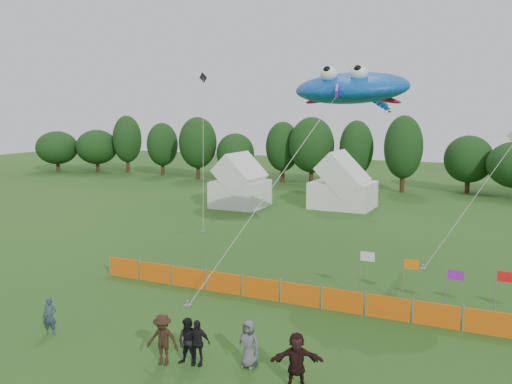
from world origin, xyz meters
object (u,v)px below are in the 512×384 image
at_px(barrier_fence, 300,294).
at_px(spectator_c, 163,340).
at_px(tent_right, 343,186).
at_px(spectator_a, 50,316).
at_px(tent_left, 240,185).
at_px(spectator_d, 197,342).
at_px(spectator_b, 189,342).
at_px(stingray_kite, 354,89).
at_px(spectator_e, 249,344).
at_px(spectator_f, 297,360).

height_order(barrier_fence, spectator_c, spectator_c).
distance_m(tent_right, spectator_a, 33.02).
height_order(tent_right, spectator_a, tent_right).
xyz_separation_m(tent_left, spectator_c, (12.17, -29.66, -1.06)).
bearing_deg(tent_left, spectator_c, -67.69).
height_order(spectator_a, spectator_d, spectator_d).
bearing_deg(tent_left, barrier_fence, -56.87).
relative_size(spectator_b, stingray_kite, 0.10).
xyz_separation_m(barrier_fence, spectator_e, (0.67, -6.63, 0.34)).
xyz_separation_m(spectator_a, spectator_c, (5.55, -0.25, 0.15)).
bearing_deg(barrier_fence, tent_right, 102.82).
xyz_separation_m(tent_right, spectator_b, (4.51, -32.83, -1.10)).
xyz_separation_m(spectator_b, spectator_c, (-0.84, -0.36, 0.06)).
bearing_deg(tent_right, tent_left, -157.42).
relative_size(tent_left, spectator_d, 2.72).
bearing_deg(spectator_a, stingray_kite, 38.06).
distance_m(tent_left, barrier_fence, 26.19).
bearing_deg(spectator_d, spectator_b, -160.91).
bearing_deg(spectator_e, tent_right, 104.61).
distance_m(tent_left, spectator_e, 32.23).
bearing_deg(spectator_e, spectator_d, -156.83).
bearing_deg(barrier_fence, spectator_b, -99.83).
relative_size(tent_right, spectator_e, 3.24).
distance_m(spectator_c, spectator_f, 4.85).
height_order(spectator_b, stingray_kite, stingray_kite).
distance_m(spectator_d, stingray_kite, 16.87).
relative_size(tent_right, spectator_d, 3.34).
height_order(spectator_c, spectator_d, spectator_c).
height_order(spectator_b, spectator_f, spectator_f).
bearing_deg(spectator_e, spectator_f, -13.91).
relative_size(spectator_a, stingray_kite, 0.09).
bearing_deg(stingray_kite, spectator_a, -119.12).
height_order(spectator_a, stingray_kite, stingray_kite).
bearing_deg(tent_right, spectator_e, -78.61).
distance_m(spectator_c, spectator_e, 3.02).
bearing_deg(stingray_kite, spectator_e, -88.56).
height_order(tent_left, spectator_a, tent_left).
relative_size(spectator_a, spectator_f, 0.83).
xyz_separation_m(tent_left, spectator_d, (13.26, -29.15, -1.16)).
distance_m(tent_left, spectator_a, 30.16).
xyz_separation_m(spectator_f, stingray_kite, (-2.37, 14.13, 9.03)).
relative_size(tent_left, spectator_a, 2.91).
height_order(spectator_a, spectator_b, spectator_b).
height_order(tent_left, spectator_f, tent_left).
bearing_deg(tent_left, spectator_f, -59.75).
height_order(barrier_fence, spectator_e, spectator_e).
bearing_deg(spectator_c, barrier_fence, 63.71).
distance_m(spectator_b, spectator_c, 0.92).
bearing_deg(spectator_b, stingray_kite, 77.33).
relative_size(spectator_e, stingray_kite, 0.10).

